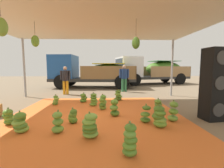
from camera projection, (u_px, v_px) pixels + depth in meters
name	position (u px, v px, depth m)	size (l,w,h in m)	color
ground_plane	(100.00, 97.00, 7.86)	(40.00, 40.00, 0.00)	#7F6B51
tarp_orange	(96.00, 115.00, 4.88)	(5.29, 5.44, 0.01)	orange
tent_canopy	(94.00, 18.00, 4.48)	(8.00, 7.00, 3.00)	#9EA0A5
banana_bunch_0	(158.00, 106.00, 5.09)	(0.37, 0.40, 0.50)	#6B9E38
banana_bunch_1	(90.00, 126.00, 3.27)	(0.47, 0.47, 0.57)	#75A83D
banana_bunch_2	(146.00, 115.00, 4.20)	(0.37, 0.37, 0.51)	#518428
banana_bunch_3	(130.00, 141.00, 2.60)	(0.35, 0.35, 0.59)	#518428
banana_bunch_4	(94.00, 100.00, 6.03)	(0.43, 0.42, 0.54)	#60932D
banana_bunch_5	(73.00, 116.00, 4.12)	(0.31, 0.32, 0.43)	#477523
banana_bunch_6	(58.00, 123.00, 3.53)	(0.37, 0.37, 0.52)	#6B9E38
banana_bunch_7	(56.00, 101.00, 6.16)	(0.33, 0.31, 0.44)	#518428
banana_bunch_8	(114.00, 108.00, 4.74)	(0.39, 0.38, 0.55)	#477523
banana_bunch_9	(83.00, 98.00, 6.65)	(0.39, 0.38, 0.42)	#477523
banana_bunch_10	(159.00, 117.00, 3.88)	(0.46, 0.48, 0.56)	#60932D
banana_bunch_11	(103.00, 103.00, 5.44)	(0.35, 0.37, 0.57)	#6B9E38
banana_bunch_12	(173.00, 112.00, 4.26)	(0.36, 0.39, 0.60)	#75A83D
banana_bunch_13	(118.00, 96.00, 7.02)	(0.45, 0.44, 0.52)	#477523
banana_bunch_14	(9.00, 117.00, 4.03)	(0.38, 0.37, 0.45)	#477523
banana_bunch_15	(20.00, 123.00, 3.52)	(0.43, 0.43, 0.51)	#75A83D
cargo_truck_main	(90.00, 72.00, 11.72)	(6.33, 2.76, 2.40)	#2D2D2D
cargo_truck_far	(151.00, 70.00, 14.27)	(6.75, 3.78, 2.40)	#2D2D2D
worker_0	(124.00, 76.00, 9.60)	(0.60, 0.37, 1.65)	#337A4C
worker_1	(65.00, 78.00, 8.61)	(0.57, 0.35, 1.55)	orange
speaker_stack	(214.00, 84.00, 4.36)	(0.63, 0.55, 2.03)	black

